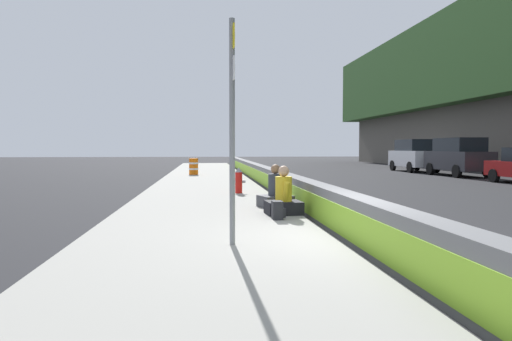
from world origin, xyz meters
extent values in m
plane|color=#232326|center=(0.00, 0.00, 0.00)|extent=(160.00, 160.00, 0.00)
cube|color=gray|center=(0.00, 2.65, 0.07)|extent=(80.00, 4.40, 0.14)
cube|color=slate|center=(0.00, 0.00, 0.42)|extent=(76.00, 0.44, 0.85)
cube|color=#8CC62D|center=(0.00, 0.23, 0.38)|extent=(74.48, 0.01, 0.54)
cylinder|color=gray|center=(-0.24, 2.23, 1.94)|extent=(0.09, 0.09, 3.60)
cube|color=yellow|center=(-0.24, 2.21, 3.44)|extent=(0.44, 0.02, 0.36)
cube|color=black|center=(-0.24, 2.20, 3.44)|extent=(0.30, 0.01, 0.10)
cube|color=white|center=(-0.24, 2.21, 2.94)|extent=(0.44, 0.02, 0.36)
cube|color=black|center=(-0.24, 2.20, 2.94)|extent=(0.30, 0.01, 0.10)
cylinder|color=red|center=(8.25, 1.51, 0.50)|extent=(0.24, 0.24, 0.72)
cone|color=gray|center=(8.25, 1.51, 0.94)|extent=(0.26, 0.26, 0.16)
cylinder|color=gray|center=(8.25, 1.34, 0.54)|extent=(0.10, 0.12, 0.10)
cylinder|color=gray|center=(8.25, 1.68, 0.54)|extent=(0.10, 0.12, 0.10)
cube|color=black|center=(3.07, 0.83, 0.29)|extent=(0.76, 0.87, 0.31)
cylinder|color=gold|center=(3.07, 0.83, 0.74)|extent=(0.39, 0.39, 0.58)
sphere|color=tan|center=(3.07, 0.83, 1.15)|extent=(0.26, 0.26, 0.26)
cylinder|color=gold|center=(3.29, 0.85, 0.68)|extent=(0.31, 0.16, 0.51)
cylinder|color=gold|center=(2.86, 0.82, 0.68)|extent=(0.31, 0.16, 0.51)
cube|color=#424247|center=(4.43, 0.82, 0.29)|extent=(0.90, 0.98, 0.30)
cylinder|color=#333842|center=(4.43, 0.82, 0.73)|extent=(0.38, 0.38, 0.57)
sphere|color=#8E6647|center=(4.43, 0.82, 1.14)|extent=(0.25, 0.25, 0.25)
cylinder|color=#333842|center=(4.63, 0.89, 0.67)|extent=(0.32, 0.22, 0.50)
cylinder|color=#333842|center=(4.23, 0.76, 0.67)|extent=(0.32, 0.22, 0.50)
cube|color=#232328|center=(2.31, 1.11, 0.34)|extent=(0.32, 0.22, 0.40)
cube|color=#232328|center=(2.31, 0.97, 0.28)|extent=(0.22, 0.06, 0.20)
cylinder|color=orange|center=(19.49, 3.32, 0.61)|extent=(0.52, 0.52, 0.95)
cylinder|color=white|center=(19.49, 3.32, 0.80)|extent=(0.54, 0.54, 0.10)
cylinder|color=white|center=(19.49, 3.32, 0.47)|extent=(0.54, 0.54, 0.10)
cylinder|color=black|center=(13.70, -11.42, 0.33)|extent=(0.66, 0.22, 0.66)
cube|color=#28282D|center=(18.58, -12.31, 0.93)|extent=(4.81, 1.93, 1.10)
cube|color=black|center=(18.48, -12.31, 1.88)|extent=(3.10, 1.74, 0.80)
cylinder|color=black|center=(20.12, -11.38, 0.38)|extent=(0.76, 0.22, 0.76)
cylinder|color=black|center=(20.12, -13.23, 0.38)|extent=(0.76, 0.22, 0.76)
cylinder|color=black|center=(17.05, -11.39, 0.38)|extent=(0.76, 0.22, 0.76)
cylinder|color=black|center=(17.05, -13.24, 0.38)|extent=(0.76, 0.22, 0.76)
cube|color=silver|center=(24.00, -12.09, 0.93)|extent=(4.84, 2.02, 1.10)
cube|color=black|center=(23.90, -12.09, 1.88)|extent=(3.14, 1.79, 0.80)
cylinder|color=black|center=(25.56, -11.21, 0.38)|extent=(0.76, 0.24, 0.76)
cylinder|color=black|center=(25.52, -13.05, 0.38)|extent=(0.76, 0.24, 0.76)
cylinder|color=black|center=(22.49, -11.14, 0.38)|extent=(0.76, 0.24, 0.76)
cylinder|color=black|center=(22.45, -12.98, 0.38)|extent=(0.76, 0.24, 0.76)
camera|label=1|loc=(-7.69, 2.67, 1.70)|focal=32.76mm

